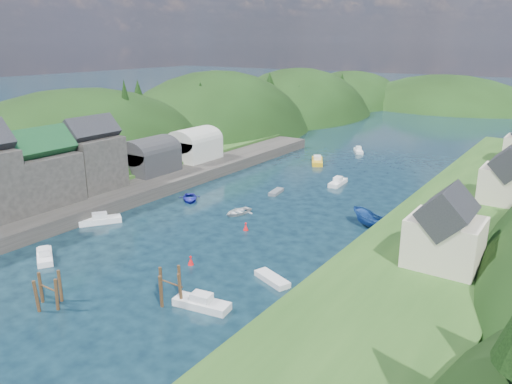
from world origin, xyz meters
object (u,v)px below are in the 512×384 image
Objects in this scene: channel_buoy_far at (246,227)px; piling_cluster_near at (49,294)px; piling_cluster_far at (171,289)px; channel_buoy_near at (191,261)px.

piling_cluster_near is at bearing -98.60° from channel_buoy_far.
piling_cluster_near is 3.43× the size of channel_buoy_far.
piling_cluster_near is at bearing -141.88° from piling_cluster_far.
piling_cluster_near is 0.95× the size of piling_cluster_far.
piling_cluster_far reaches higher than channel_buoy_near.
piling_cluster_far is 8.41m from channel_buoy_near.
channel_buoy_near is at bearing 118.29° from piling_cluster_far.
channel_buoy_far is at bearing 81.40° from piling_cluster_near.
piling_cluster_near is 11.49m from piling_cluster_far.
channel_buoy_near and channel_buoy_far have the same top height.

